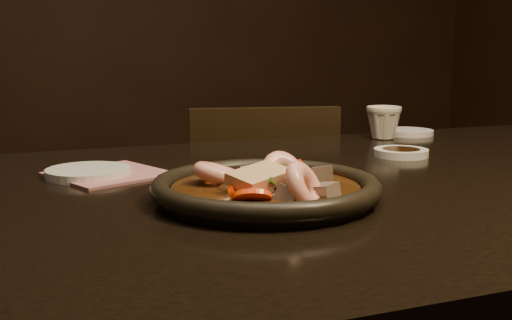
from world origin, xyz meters
name	(u,v)px	position (x,y,z in m)	size (l,w,h in m)	color
table	(395,222)	(0.00, 0.00, 0.67)	(1.60, 0.90, 0.75)	black
chair	(258,243)	(0.03, 0.67, 0.44)	(0.46, 0.46, 0.81)	black
plate	(266,189)	(-0.26, -0.08, 0.77)	(0.31, 0.31, 0.03)	black
stirfry	(268,185)	(-0.26, -0.08, 0.77)	(0.19, 0.23, 0.07)	#331B09
soy_dish	(401,153)	(0.11, 0.15, 0.76)	(0.10, 0.10, 0.01)	white
saucer_left	(88,172)	(-0.46, 0.17, 0.76)	(0.13, 0.13, 0.01)	white
saucer_right	(408,132)	(0.29, 0.39, 0.76)	(0.12, 0.12, 0.01)	white
tea_cup	(384,121)	(0.20, 0.35, 0.79)	(0.08, 0.07, 0.08)	silver
chopsticks	(314,187)	(-0.17, -0.04, 0.75)	(0.04, 0.21, 0.01)	tan
napkin	(109,174)	(-0.42, 0.17, 0.75)	(0.16, 0.16, 0.00)	#AD6A6C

